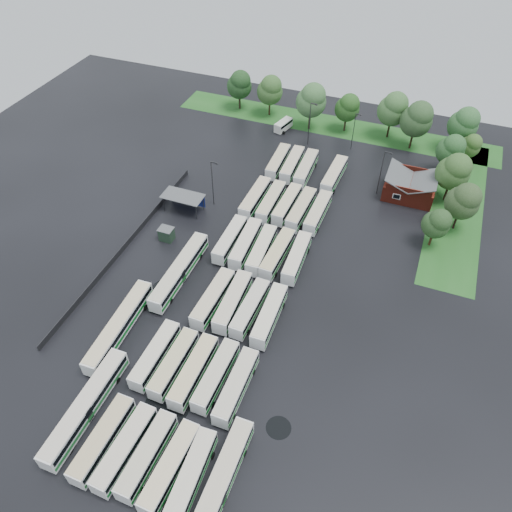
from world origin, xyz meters
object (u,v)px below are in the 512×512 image
(artic_bus_east, at_px, (218,489))
(minibus, at_px, (283,125))
(brick_building, at_px, (410,188))
(artic_bus_west_a, at_px, (86,406))

(artic_bus_east, bearing_deg, minibus, 103.50)
(artic_bus_east, relative_size, minibus, 3.06)
(brick_building, distance_m, artic_bus_east, 70.05)
(artic_bus_west_a, relative_size, artic_bus_east, 1.00)
(artic_bus_west_a, height_order, minibus, artic_bus_west_a)
(brick_building, height_order, artic_bus_west_a, brick_building)
(artic_bus_east, bearing_deg, brick_building, 79.82)
(artic_bus_west_a, xyz_separation_m, minibus, (0.34, 81.38, -0.49))
(brick_building, distance_m, minibus, 36.42)
(artic_bus_west_a, xyz_separation_m, artic_bus_east, (21.09, -3.40, 0.00))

